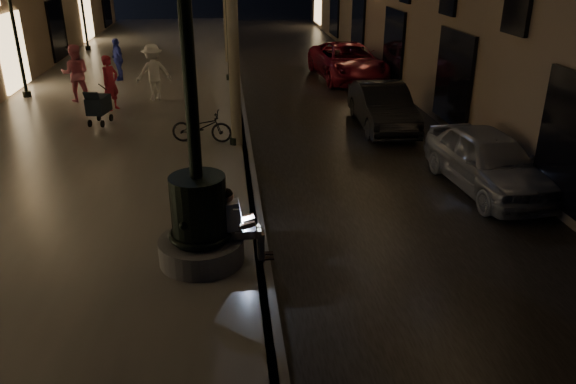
{
  "coord_description": "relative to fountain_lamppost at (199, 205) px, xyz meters",
  "views": [
    {
      "loc": [
        -0.49,
        -6.22,
        4.97
      ],
      "look_at": [
        0.55,
        3.0,
        0.93
      ],
      "focal_mm": 35.0,
      "sensor_mm": 36.0,
      "label": 1
    }
  ],
  "objects": [
    {
      "name": "car_second",
      "position": [
        5.13,
        7.66,
        -0.56
      ],
      "size": [
        1.47,
        3.98,
        1.3
      ],
      "primitive_type": "imported",
      "rotation": [
        0.0,
        0.0,
        -0.02
      ],
      "color": "black",
      "rests_on": "ground"
    },
    {
      "name": "car_third",
      "position": [
        5.53,
        14.51,
        -0.49
      ],
      "size": [
        2.75,
        5.32,
        1.43
      ],
      "primitive_type": "imported",
      "rotation": [
        0.0,
        0.0,
        0.07
      ],
      "color": "maroon",
      "rests_on": "ground"
    },
    {
      "name": "cobble_lane",
      "position": [
        4.0,
        13.0,
        -1.2
      ],
      "size": [
        6.0,
        45.0,
        0.02
      ],
      "primitive_type": "cube",
      "color": "black",
      "rests_on": "ground"
    },
    {
      "name": "pedestrian_red",
      "position": [
        -3.11,
        9.94,
        -0.15
      ],
      "size": [
        0.69,
        0.75,
        1.72
      ],
      "primitive_type": "imported",
      "rotation": [
        0.0,
        0.0,
        0.98
      ],
      "color": "#BC2538",
      "rests_on": "promenade"
    },
    {
      "name": "lamp_curb_a",
      "position": [
        0.7,
        6.0,
        2.02
      ],
      "size": [
        0.36,
        0.36,
        4.81
      ],
      "color": "black",
      "rests_on": "promenade"
    },
    {
      "name": "pedestrian_blue",
      "position": [
        -3.63,
        14.48,
        -0.21
      ],
      "size": [
        0.81,
        1.01,
        1.6
      ],
      "primitive_type": "imported",
      "rotation": [
        0.0,
        0.0,
        5.24
      ],
      "color": "#293396",
      "rests_on": "promenade"
    },
    {
      "name": "bicycle",
      "position": [
        -0.17,
        6.29,
        -0.59
      ],
      "size": [
        1.67,
        0.83,
        0.84
      ],
      "primitive_type": "imported",
      "rotation": [
        0.0,
        0.0,
        1.39
      ],
      "color": "black",
      "rests_on": "promenade"
    },
    {
      "name": "ground",
      "position": [
        1.0,
        13.0,
        -1.21
      ],
      "size": [
        120.0,
        120.0,
        0.0
      ],
      "primitive_type": "plane",
      "color": "black",
      "rests_on": "ground"
    },
    {
      "name": "pedestrian_pink",
      "position": [
        -4.44,
        11.2,
        -0.07
      ],
      "size": [
        1.0,
        0.82,
        1.89
      ],
      "primitive_type": "imported",
      "rotation": [
        0.0,
        0.0,
        3.26
      ],
      "color": "pink",
      "rests_on": "promenade"
    },
    {
      "name": "pedestrian_white",
      "position": [
        -1.89,
        11.12,
        -0.08
      ],
      "size": [
        1.37,
        1.06,
        1.87
      ],
      "primitive_type": "imported",
      "rotation": [
        0.0,
        0.0,
        3.49
      ],
      "color": "white",
      "rests_on": "promenade"
    },
    {
      "name": "promenade",
      "position": [
        -3.0,
        13.0,
        -1.11
      ],
      "size": [
        8.0,
        45.0,
        0.2
      ],
      "primitive_type": "cube",
      "color": "#67635B",
      "rests_on": "ground"
    },
    {
      "name": "seated_man_laptop",
      "position": [
        0.61,
        0.0,
        -0.33
      ],
      "size": [
        0.9,
        0.31,
        1.28
      ],
      "color": "gray",
      "rests_on": "promenade"
    },
    {
      "name": "car_front",
      "position": [
        6.2,
        2.83,
        -0.54
      ],
      "size": [
        1.88,
        4.03,
        1.34
      ],
      "primitive_type": "imported",
      "rotation": [
        0.0,
        0.0,
        0.08
      ],
      "color": "#989B9F",
      "rests_on": "ground"
    },
    {
      "name": "stroller",
      "position": [
        -3.2,
        8.29,
        -0.43
      ],
      "size": [
        0.64,
        1.15,
        1.16
      ],
      "rotation": [
        0.0,
        0.0,
        -0.21
      ],
      "color": "black",
      "rests_on": "promenade"
    },
    {
      "name": "fountain_lamppost",
      "position": [
        0.0,
        0.0,
        0.0
      ],
      "size": [
        1.4,
        1.4,
        5.21
      ],
      "color": "#59595B",
      "rests_on": "promenade"
    },
    {
      "name": "lamp_left_b",
      "position": [
        -6.4,
        12.0,
        2.02
      ],
      "size": [
        0.36,
        0.36,
        4.81
      ],
      "color": "black",
      "rests_on": "promenade"
    },
    {
      "name": "curb_strip",
      "position": [
        1.0,
        13.0,
        -1.11
      ],
      "size": [
        0.25,
        45.0,
        0.2
      ],
      "primitive_type": "cube",
      "color": "#59595B",
      "rests_on": "ground"
    }
  ]
}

